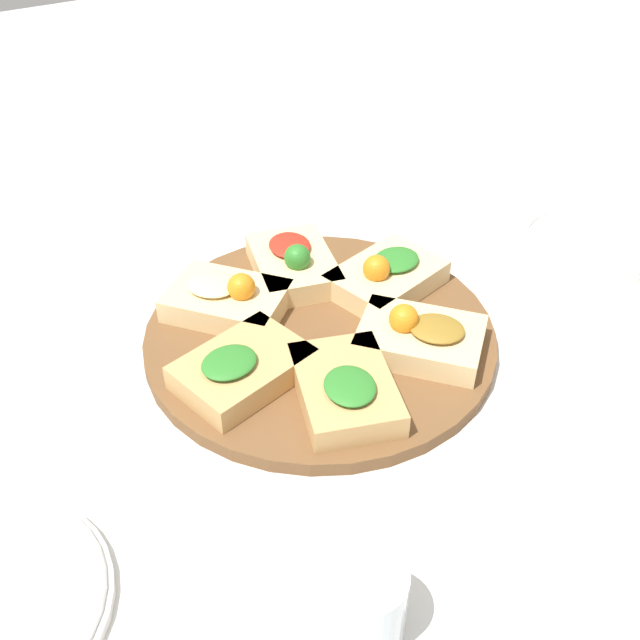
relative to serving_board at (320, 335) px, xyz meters
name	(u,v)px	position (x,y,z in m)	size (l,w,h in m)	color
ground_plane	(320,341)	(0.00, 0.00, -0.01)	(3.00, 3.00, 0.00)	silver
serving_board	(320,335)	(0.00, 0.00, 0.00)	(0.40, 0.40, 0.02)	brown
focaccia_slice_0	(346,388)	(-0.04, -0.11, 0.02)	(0.13, 0.16, 0.04)	tan
focaccia_slice_1	(420,337)	(0.08, -0.09, 0.03)	(0.16, 0.16, 0.05)	#E5C689
focaccia_slice_2	(386,276)	(0.11, 0.03, 0.03)	(0.15, 0.12, 0.05)	#E5C689
focaccia_slice_3	(293,263)	(0.03, 0.11, 0.03)	(0.12, 0.15, 0.05)	#E5C689
focaccia_slice_4	(227,298)	(-0.07, 0.09, 0.03)	(0.16, 0.16, 0.05)	#E5C689
focaccia_slice_5	(242,368)	(-0.11, -0.03, 0.02)	(0.15, 0.12, 0.04)	tan
plate_right	(589,243)	(0.42, -0.02, 0.00)	(0.19, 0.19, 0.02)	white
water_glass	(365,605)	(-0.15, -0.32, 0.03)	(0.06, 0.06, 0.08)	silver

